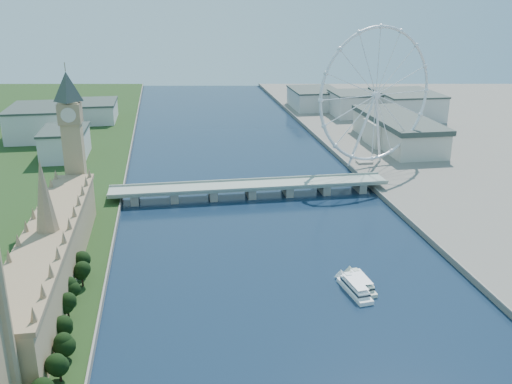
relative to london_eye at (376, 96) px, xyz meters
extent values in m
cube|color=tan|center=(-247.98, -185.08, -50.52)|extent=(24.00, 200.00, 28.00)
cone|color=#937A59|center=(-247.98, -185.08, -14.52)|extent=(12.00, 12.00, 40.00)
cube|color=tan|center=(-247.98, -77.08, -24.52)|extent=(13.00, 13.00, 80.00)
cube|color=#937A59|center=(-247.98, -77.08, 7.48)|extent=(15.00, 15.00, 14.00)
pyramid|color=#2D3833|center=(-247.98, -77.08, 35.48)|extent=(20.02, 20.02, 20.00)
cube|color=gray|center=(-119.98, -55.08, -59.02)|extent=(220.00, 22.00, 2.00)
cube|color=gray|center=(-209.98, -55.08, -63.77)|extent=(6.00, 20.00, 7.50)
cube|color=gray|center=(-179.98, -55.08, -63.77)|extent=(6.00, 20.00, 7.50)
cube|color=gray|center=(-149.98, -55.08, -63.77)|extent=(6.00, 20.00, 7.50)
cube|color=gray|center=(-119.98, -55.08, -63.77)|extent=(6.00, 20.00, 7.50)
cube|color=gray|center=(-89.98, -55.08, -63.77)|extent=(6.00, 20.00, 7.50)
cube|color=gray|center=(-59.98, -55.08, -63.77)|extent=(6.00, 20.00, 7.50)
cube|color=gray|center=(-29.98, -55.08, -63.77)|extent=(6.00, 20.00, 7.50)
torus|color=silver|center=(0.02, -0.08, 0.48)|extent=(113.60, 39.12, 118.60)
cylinder|color=silver|center=(0.02, -0.08, 0.48)|extent=(7.25, 6.61, 6.00)
cube|color=gray|center=(-2.98, 9.92, -63.52)|extent=(14.00, 10.00, 2.00)
cube|color=beige|center=(-279.98, 74.92, -51.52)|extent=(40.00, 60.00, 26.00)
cube|color=beige|center=(-319.98, 164.92, -48.52)|extent=(60.00, 80.00, 32.00)
cube|color=beige|center=(-269.98, 244.92, -53.52)|extent=(50.00, 70.00, 22.00)
cube|color=beige|center=(60.02, 224.92, -50.52)|extent=(60.00, 60.00, 28.00)
cube|color=beige|center=(120.02, 204.92, -49.52)|extent=(70.00, 90.00, 30.00)
cube|color=beige|center=(20.02, 284.92, -52.52)|extent=(60.00, 80.00, 24.00)
camera|label=1|loc=(-182.94, -477.57, 84.11)|focal=40.00mm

